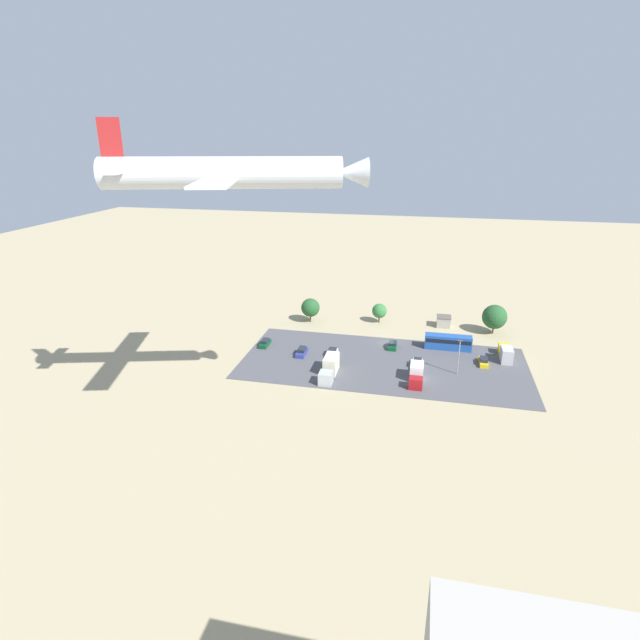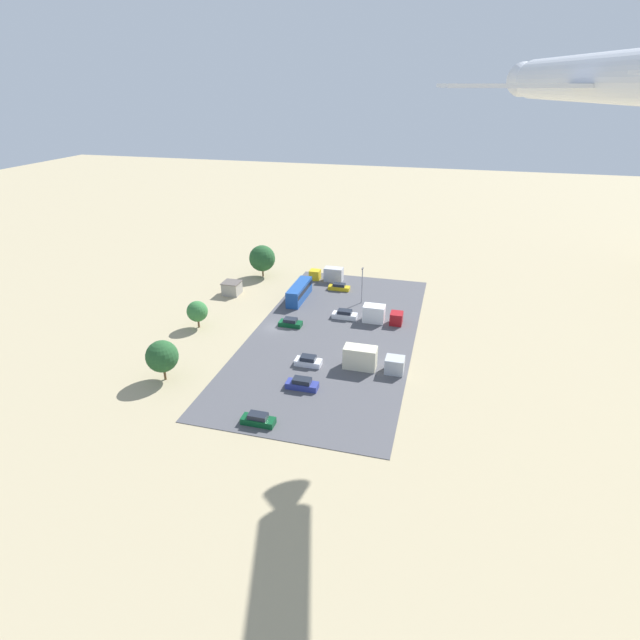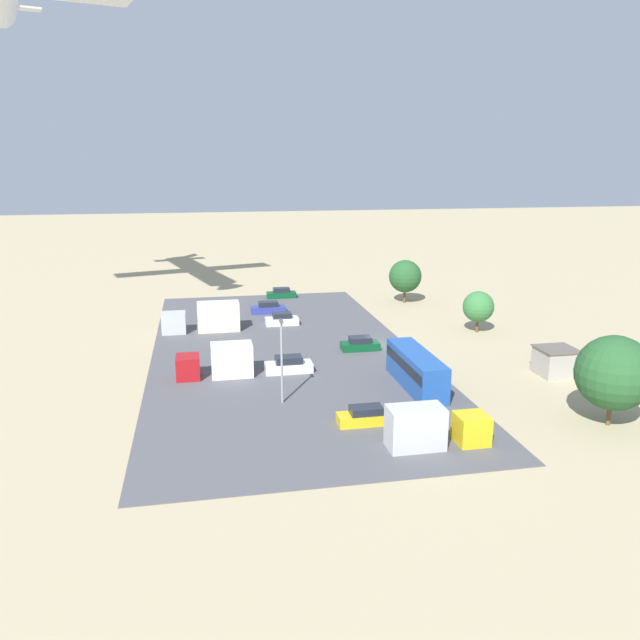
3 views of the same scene
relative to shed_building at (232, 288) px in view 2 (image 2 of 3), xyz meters
The scene contains 18 objects.
ground_plane 19.27m from the shed_building, 48.33° to the left, with size 400.00×400.00×0.00m, color tan.
parking_lot_surface 28.22m from the shed_building, 63.04° to the left, with size 60.01×28.19×0.08m.
shed_building is the anchor object (origin of this frame).
bus 14.64m from the shed_building, 92.99° to the left, with size 10.34×2.56×3.28m.
parked_car_0 26.16m from the shed_building, 77.59° to the left, with size 1.99×4.65×1.62m.
parked_car_1 39.49m from the shed_building, 38.82° to the left, with size 1.86×4.71×1.61m.
parked_car_2 20.31m from the shed_building, 55.36° to the left, with size 1.94×4.17×1.49m.
parked_car_3 22.77m from the shed_building, 110.61° to the left, with size 1.75×4.57×1.44m.
parked_car_4 33.87m from the shed_building, 44.52° to the left, with size 1.96×4.18×1.56m.
parked_car_5 45.78m from the shed_building, 28.26° to the left, with size 1.71×4.44×1.54m.
parked_truck_0 21.85m from the shed_building, 125.95° to the left, with size 2.31×7.54×3.11m.
parked_truck_1 32.75m from the shed_building, 80.07° to the left, with size 2.58×7.30×3.17m.
parked_truck_2 40.35m from the shed_building, 55.57° to the left, with size 2.58×9.34×3.54m.
tree_near_shed 12.37m from the shed_building, 168.27° to the left, with size 5.91×5.91×7.31m.
tree_apron_mid 16.39m from the shed_building, ahead, with size 3.78×3.78×5.08m.
tree_apron_far 34.07m from the shed_building, ahead, with size 4.78×4.78×6.37m.
light_pole_lot_centre 27.49m from the shed_building, 95.00° to the left, with size 0.90×0.28×7.39m.
airplane 74.75m from the shed_building, 59.61° to the left, with size 36.61×29.97×9.31m.
Camera 2 is at (76.61, 28.81, 40.25)m, focal length 28.00 mm.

